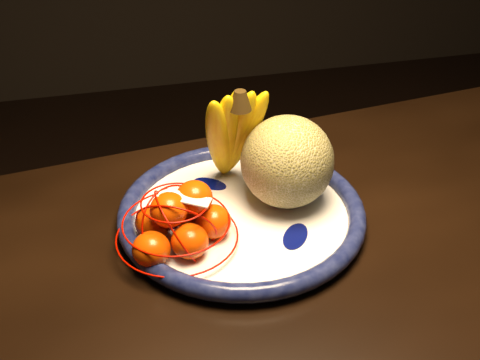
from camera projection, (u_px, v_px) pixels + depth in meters
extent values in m
cube|color=black|center=(413.00, 265.00, 0.88)|extent=(1.52, 1.02, 0.04)
cylinder|color=white|center=(242.00, 217.00, 0.93)|extent=(0.35, 0.35, 0.01)
torus|color=#060B32|center=(242.00, 211.00, 0.92)|extent=(0.38, 0.38, 0.03)
cylinder|color=white|center=(242.00, 220.00, 0.93)|extent=(0.17, 0.17, 0.01)
ellipsoid|color=#050B50|center=(295.00, 236.00, 0.88)|extent=(0.13, 0.14, 0.00)
ellipsoid|color=#050B50|center=(210.00, 184.00, 0.99)|extent=(0.13, 0.12, 0.00)
ellipsoid|color=#050B50|center=(170.00, 223.00, 0.90)|extent=(0.12, 0.10, 0.00)
sphere|color=olive|center=(287.00, 162.00, 0.91)|extent=(0.14, 0.14, 0.14)
ellipsoid|color=yellow|center=(220.00, 135.00, 0.93)|extent=(0.08, 0.12, 0.19)
ellipsoid|color=yellow|center=(226.00, 133.00, 0.93)|extent=(0.05, 0.11, 0.19)
ellipsoid|color=yellow|center=(231.00, 131.00, 0.94)|extent=(0.05, 0.10, 0.20)
ellipsoid|color=yellow|center=(237.00, 131.00, 0.94)|extent=(0.08, 0.12, 0.19)
ellipsoid|color=yellow|center=(243.00, 130.00, 0.94)|extent=(0.10, 0.12, 0.19)
cone|color=black|center=(231.00, 80.00, 0.89)|extent=(0.03, 0.03, 0.03)
ellipsoid|color=#FF4904|center=(151.00, 249.00, 0.82)|extent=(0.05, 0.05, 0.05)
ellipsoid|color=#FF4904|center=(190.00, 241.00, 0.83)|extent=(0.05, 0.05, 0.05)
ellipsoid|color=#FF4904|center=(213.00, 221.00, 0.87)|extent=(0.05, 0.05, 0.05)
ellipsoid|color=#FF4904|center=(153.00, 223.00, 0.86)|extent=(0.05, 0.05, 0.05)
ellipsoid|color=#FF4904|center=(188.00, 209.00, 0.89)|extent=(0.05, 0.05, 0.05)
ellipsoid|color=#FF4904|center=(169.00, 210.00, 0.83)|extent=(0.05, 0.05, 0.05)
ellipsoid|color=#FF4904|center=(194.00, 197.00, 0.85)|extent=(0.05, 0.05, 0.05)
torus|color=#C40A00|center=(177.00, 236.00, 0.86)|extent=(0.22, 0.22, 0.00)
torus|color=#C40A00|center=(176.00, 221.00, 0.85)|extent=(0.19, 0.19, 0.00)
torus|color=#C40A00|center=(175.00, 202.00, 0.83)|extent=(0.12, 0.12, 0.00)
torus|color=#C40A00|center=(177.00, 226.00, 0.85)|extent=(0.13, 0.11, 0.11)
torus|color=#C40A00|center=(177.00, 226.00, 0.85)|extent=(0.06, 0.12, 0.11)
torus|color=#C40A00|center=(177.00, 226.00, 0.85)|extent=(0.13, 0.10, 0.11)
cube|color=white|center=(185.00, 198.00, 0.83)|extent=(0.08, 0.06, 0.01)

